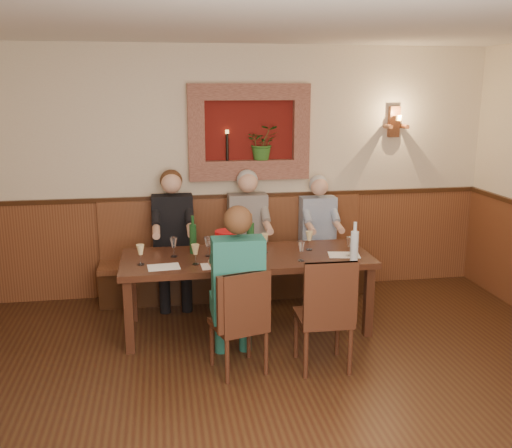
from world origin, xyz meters
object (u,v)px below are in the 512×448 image
(wine_bottle_green_b, at_px, (193,238))
(water_bottle, at_px, (354,246))
(bench, at_px, (234,268))
(wine_bottle_green_a, at_px, (250,238))
(chair_near_left, at_px, (239,341))
(dining_table, at_px, (247,263))
(person_bench_left, at_px, (174,249))
(person_bench_mid, at_px, (249,246))
(spittoon_bucket, at_px, (228,245))
(chair_near_right, at_px, (323,336))
(person_chair_front, at_px, (237,301))
(person_bench_right, at_px, (319,246))

(wine_bottle_green_b, xyz_separation_m, water_bottle, (1.45, -0.57, 0.01))
(bench, xyz_separation_m, wine_bottle_green_a, (0.04, -0.91, 0.59))
(chair_near_left, bearing_deg, bench, 68.25)
(dining_table, xyz_separation_m, person_bench_left, (-0.68, 0.84, -0.06))
(person_bench_mid, xyz_separation_m, spittoon_bucket, (-0.34, -0.91, 0.28))
(bench, xyz_separation_m, chair_near_right, (0.52, -1.86, -0.04))
(bench, xyz_separation_m, person_chair_front, (-0.20, -1.72, 0.26))
(chair_near_left, relative_size, person_bench_left, 0.62)
(bench, relative_size, person_chair_front, 2.10)
(water_bottle, bearing_deg, person_bench_right, 89.14)
(chair_near_left, bearing_deg, chair_near_right, -19.51)
(chair_near_left, distance_m, person_bench_mid, 1.77)
(bench, distance_m, person_bench_left, 0.75)
(person_bench_left, xyz_separation_m, water_bottle, (1.63, -1.23, 0.30))
(person_bench_mid, bearing_deg, person_bench_left, -179.96)
(dining_table, bearing_deg, spittoon_bucket, -158.84)
(chair_near_right, height_order, person_bench_right, person_bench_right)
(dining_table, distance_m, water_bottle, 1.05)
(person_bench_left, distance_m, water_bottle, 2.06)
(chair_near_right, relative_size, person_bench_left, 0.67)
(chair_near_right, bearing_deg, spittoon_bucket, 131.30)
(chair_near_right, height_order, wine_bottle_green_b, wine_bottle_green_b)
(person_bench_mid, bearing_deg, chair_near_right, -78.27)
(water_bottle, bearing_deg, person_bench_mid, 122.95)
(bench, distance_m, water_bottle, 1.74)
(bench, xyz_separation_m, person_bench_right, (0.97, -0.10, 0.24))
(bench, relative_size, wine_bottle_green_a, 7.40)
(wine_bottle_green_b, bearing_deg, spittoon_bucket, -38.71)
(bench, bearing_deg, water_bottle, -54.64)
(chair_near_left, relative_size, wine_bottle_green_a, 2.27)
(person_bench_right, xyz_separation_m, wine_bottle_green_b, (-1.47, -0.66, 0.34))
(wine_bottle_green_b, bearing_deg, chair_near_right, -46.96)
(wine_bottle_green_b, bearing_deg, dining_table, -19.06)
(person_bench_mid, relative_size, person_chair_front, 1.02)
(spittoon_bucket, xyz_separation_m, wine_bottle_green_a, (0.24, 0.11, 0.03))
(wine_bottle_green_b, height_order, water_bottle, water_bottle)
(bench, height_order, person_bench_mid, person_bench_mid)
(person_bench_right, distance_m, person_chair_front, 1.99)
(chair_near_left, height_order, person_bench_left, person_bench_left)
(person_bench_mid, bearing_deg, spittoon_bucket, -110.71)
(bench, distance_m, wine_bottle_green_b, 1.09)
(chair_near_right, relative_size, wine_bottle_green_b, 2.62)
(person_bench_right, bearing_deg, wine_bottle_green_a, -138.99)
(water_bottle, bearing_deg, wine_bottle_green_a, 154.69)
(dining_table, xyz_separation_m, water_bottle, (0.95, -0.39, 0.23))
(dining_table, height_order, spittoon_bucket, spittoon_bucket)
(dining_table, height_order, person_bench_right, person_bench_right)
(chair_near_right, height_order, person_bench_left, person_bench_left)
(person_bench_right, height_order, wine_bottle_green_b, person_bench_right)
(chair_near_right, height_order, water_bottle, water_bottle)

